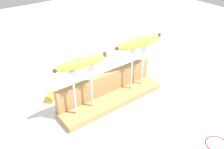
# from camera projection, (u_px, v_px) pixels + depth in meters

# --- Properties ---
(ground_plane) EXTENTS (3.00, 3.00, 0.00)m
(ground_plane) POSITION_uv_depth(u_px,v_px,m) (112.00, 102.00, 0.94)
(ground_plane) COLOR silver
(wooden_board) EXTENTS (0.43, 0.10, 0.02)m
(wooden_board) POSITION_uv_depth(u_px,v_px,m) (112.00, 99.00, 0.93)
(wooden_board) COLOR #A87F4C
(wooden_board) RESTS_ON ground
(board_backstop) EXTENTS (0.42, 0.02, 0.08)m
(board_backstop) POSITION_uv_depth(u_px,v_px,m) (106.00, 83.00, 0.93)
(board_backstop) COLOR #A87F4C
(board_backstop) RESTS_ON wooden_board
(fork_stand_left) EXTENTS (0.09, 0.01, 0.17)m
(fork_stand_left) POSITION_uv_depth(u_px,v_px,m) (83.00, 86.00, 0.80)
(fork_stand_left) COLOR silver
(fork_stand_left) RESTS_ON wooden_board
(fork_stand_right) EXTENTS (0.08, 0.01, 0.17)m
(fork_stand_right) POSITION_uv_depth(u_px,v_px,m) (138.00, 64.00, 0.93)
(fork_stand_right) COLOR silver
(fork_stand_right) RESTS_ON wooden_board
(banana_raised_left) EXTENTS (0.19, 0.06, 0.04)m
(banana_raised_left) POSITION_uv_depth(u_px,v_px,m) (81.00, 63.00, 0.76)
(banana_raised_left) COLOR #B2C138
(banana_raised_left) RESTS_ON fork_stand_left
(banana_raised_right) EXTENTS (0.20, 0.07, 0.04)m
(banana_raised_right) POSITION_uv_depth(u_px,v_px,m) (139.00, 43.00, 0.88)
(banana_raised_right) COLOR #B2C138
(banana_raised_right) RESTS_ON fork_stand_right
(fork_fallen_near) EXTENTS (0.07, 0.16, 0.01)m
(fork_fallen_near) POSITION_uv_depth(u_px,v_px,m) (177.00, 98.00, 0.95)
(fork_fallen_near) COLOR silver
(fork_fallen_near) RESTS_ON ground
(banana_chunk_near) EXTENTS (0.05, 0.05, 0.03)m
(banana_chunk_near) POSITION_uv_depth(u_px,v_px,m) (51.00, 97.00, 0.93)
(banana_chunk_near) COLOR gold
(banana_chunk_near) RESTS_ON ground
(wire_coil) EXTENTS (0.07, 0.07, 0.00)m
(wire_coil) POSITION_uv_depth(u_px,v_px,m) (217.00, 144.00, 0.75)
(wire_coil) COLOR red
(wire_coil) RESTS_ON ground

